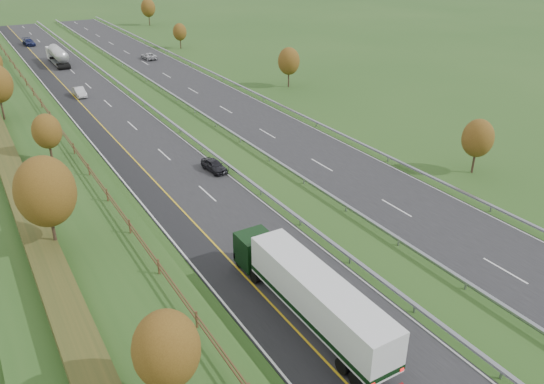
{
  "coord_description": "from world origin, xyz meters",
  "views": [
    {
      "loc": [
        -17.52,
        -8.79,
        23.4
      ],
      "look_at": [
        4.68,
        28.19,
        2.2
      ],
      "focal_mm": 35.0,
      "sensor_mm": 36.0,
      "label": 1
    }
  ],
  "objects": [
    {
      "name": "far_carriageway",
      "position": [
        16.5,
        60.0,
        0.02
      ],
      "size": [
        10.5,
        200.0,
        0.04
      ],
      "primitive_type": "cube",
      "color": "black",
      "rests_on": "ground"
    },
    {
      "name": "car_silver_mid",
      "position": [
        -1.4,
        77.11,
        0.73
      ],
      "size": [
        1.46,
        4.18,
        1.38
      ],
      "primitive_type": "imported",
      "rotation": [
        0.0,
        0.0,
        -0.0
      ],
      "color": "silver",
      "rests_on": "near_carriageway"
    },
    {
      "name": "lane_markings",
      "position": [
        6.4,
        59.88,
        0.05
      ],
      "size": [
        26.75,
        200.0,
        0.01
      ],
      "color": "silver",
      "rests_on": "near_carriageway"
    },
    {
      "name": "trees_far",
      "position": [
        29.8,
        89.21,
        4.25
      ],
      "size": [
        8.45,
        118.6,
        7.12
      ],
      "color": "#2D2116",
      "rests_on": "ground"
    },
    {
      "name": "embankment_left",
      "position": [
        -13.0,
        60.0,
        1.0
      ],
      "size": [
        12.0,
        200.0,
        2.0
      ],
      "primitive_type": "cube",
      "color": "#274A1A",
      "rests_on": "ground"
    },
    {
      "name": "median_barrier_far",
      "position": [
        10.8,
        60.0,
        0.61
      ],
      "size": [
        0.32,
        200.0,
        0.71
      ],
      "color": "gray",
      "rests_on": "ground"
    },
    {
      "name": "car_dark_near",
      "position": [
        4.26,
        39.69,
        0.69
      ],
      "size": [
        1.9,
        3.95,
        1.3
      ],
      "primitive_type": "imported",
      "rotation": [
        0.0,
        0.0,
        0.1
      ],
      "color": "black",
      "rests_on": "near_carriageway"
    },
    {
      "name": "car_small_far",
      "position": [
        -1.53,
        126.16,
        0.77
      ],
      "size": [
        2.42,
        5.15,
        1.45
      ],
      "primitive_type": "imported",
      "rotation": [
        0.0,
        0.0,
        0.08
      ],
      "color": "#161C45",
      "rests_on": "near_carriageway"
    },
    {
      "name": "median_barrier_near",
      "position": [
        5.7,
        60.0,
        0.61
      ],
      "size": [
        0.32,
        200.0,
        0.71
      ],
      "color": "gray",
      "rests_on": "ground"
    },
    {
      "name": "outer_barrier_far",
      "position": [
        22.3,
        60.0,
        0.62
      ],
      "size": [
        0.32,
        200.0,
        0.71
      ],
      "color": "gray",
      "rests_on": "ground"
    },
    {
      "name": "car_oncoming",
      "position": [
        17.08,
        97.84,
        0.68
      ],
      "size": [
        2.34,
        4.71,
        1.28
      ],
      "primitive_type": "imported",
      "rotation": [
        0.0,
        0.0,
        3.19
      ],
      "color": "#B8B8BD",
      "rests_on": "far_carriageway"
    },
    {
      "name": "box_lorry",
      "position": [
        -1.03,
        14.02,
        2.33
      ],
      "size": [
        2.58,
        16.28,
        4.06
      ],
      "color": "black",
      "rests_on": "near_carriageway"
    },
    {
      "name": "trees_left",
      "position": [
        -12.64,
        56.63,
        6.37
      ],
      "size": [
        6.64,
        164.3,
        7.66
      ],
      "color": "#2D2116",
      "rests_on": "embankment_left"
    },
    {
      "name": "ground",
      "position": [
        8.0,
        55.0,
        0.0
      ],
      "size": [
        400.0,
        400.0,
        0.0
      ],
      "primitive_type": "plane",
      "color": "#274A1A",
      "rests_on": "ground"
    },
    {
      "name": "fence_left",
      "position": [
        -8.5,
        59.59,
        2.73
      ],
      "size": [
        0.12,
        189.06,
        1.2
      ],
      "color": "#422B19",
      "rests_on": "embankment_left"
    },
    {
      "name": "road_tanker",
      "position": [
        0.34,
        102.34,
        1.86
      ],
      "size": [
        2.4,
        11.22,
        3.46
      ],
      "color": "silver",
      "rests_on": "near_carriageway"
    },
    {
      "name": "near_carriageway",
      "position": [
        0.0,
        60.0,
        0.02
      ],
      "size": [
        10.5,
        200.0,
        0.04
      ],
      "primitive_type": "cube",
      "color": "black",
      "rests_on": "ground"
    },
    {
      "name": "hard_shoulder",
      "position": [
        -3.75,
        60.0,
        0.02
      ],
      "size": [
        3.0,
        200.0,
        0.04
      ],
      "primitive_type": "cube",
      "color": "black",
      "rests_on": "ground"
    }
  ]
}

